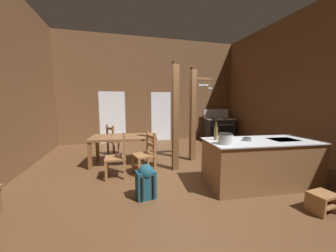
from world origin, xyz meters
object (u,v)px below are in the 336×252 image
object	(u,v)px
backpack	(146,180)
mixing_bowl_on_counter	(247,139)
stove_range	(219,129)
ladderback_chair_by_post	(115,141)
kitchen_island	(260,163)
bottle_tall_on_counter	(216,133)
ladderback_chair_at_table_end	(146,154)
dining_table	(124,139)
stockpot_on_counter	(225,139)
ladderback_chair_near_window	(118,157)
step_stool	(322,201)

from	to	relation	value
backpack	mixing_bowl_on_counter	world-z (taller)	mixing_bowl_on_counter
stove_range	ladderback_chair_by_post	xyz separation A→B (m)	(-4.34, -1.25, -0.03)
kitchen_island	bottle_tall_on_counter	xyz separation A→B (m)	(-0.85, 0.27, 0.59)
ladderback_chair_at_table_end	dining_table	bearing A→B (deg)	118.21
dining_table	ladderback_chair_by_post	xyz separation A→B (m)	(-0.27, 0.91, -0.20)
stove_range	ladderback_chair_by_post	size ratio (longest dim) A/B	1.39
stockpot_on_counter	mixing_bowl_on_counter	size ratio (longest dim) A/B	1.98
bottle_tall_on_counter	ladderback_chair_near_window	bearing A→B (deg)	154.98
step_stool	backpack	world-z (taller)	backpack
kitchen_island	dining_table	distance (m)	3.29
ladderback_chair_near_window	ladderback_chair_by_post	world-z (taller)	same
stove_range	mixing_bowl_on_counter	distance (m)	4.58
kitchen_island	stockpot_on_counter	xyz separation A→B (m)	(-0.88, -0.11, 0.55)
backpack	stockpot_on_counter	xyz separation A→B (m)	(1.39, -0.17, 0.69)
kitchen_island	ladderback_chair_by_post	xyz separation A→B (m)	(-2.82, 2.98, -0.00)
step_stool	stockpot_on_counter	xyz separation A→B (m)	(-1.09, 0.93, 0.82)
step_stool	ladderback_chair_at_table_end	distance (m)	3.24
kitchen_island	bottle_tall_on_counter	world-z (taller)	bottle_tall_on_counter
kitchen_island	stockpot_on_counter	size ratio (longest dim) A/B	6.95
kitchen_island	ladderback_chair_near_window	bearing A→B (deg)	157.21
ladderback_chair_by_post	ladderback_chair_at_table_end	distance (m)	1.90
stove_range	mixing_bowl_on_counter	xyz separation A→B (m)	(-1.82, -4.18, 0.45)
step_stool	mixing_bowl_on_counter	world-z (taller)	mixing_bowl_on_counter
mixing_bowl_on_counter	bottle_tall_on_counter	distance (m)	0.60
dining_table	stockpot_on_counter	size ratio (longest dim) A/B	5.59
dining_table	mixing_bowl_on_counter	size ratio (longest dim) A/B	11.05
ladderback_chair_near_window	ladderback_chair_by_post	distance (m)	1.84
stockpot_on_counter	mixing_bowl_on_counter	world-z (taller)	stockpot_on_counter
kitchen_island	stove_range	xyz separation A→B (m)	(1.52, 4.22, 0.03)
stove_range	bottle_tall_on_counter	size ratio (longest dim) A/B	3.77
dining_table	stockpot_on_counter	xyz separation A→B (m)	(1.67, -2.18, 0.35)
stockpot_on_counter	bottle_tall_on_counter	size ratio (longest dim) A/B	0.92
backpack	stockpot_on_counter	size ratio (longest dim) A/B	1.85
kitchen_island	stockpot_on_counter	distance (m)	1.04
stove_range	bottle_tall_on_counter	bearing A→B (deg)	-120.94
ladderback_chair_near_window	backpack	xyz separation A→B (m)	(0.45, -1.08, -0.14)
ladderback_chair_at_table_end	backpack	size ratio (longest dim) A/B	1.59
kitchen_island	step_stool	xyz separation A→B (m)	(0.22, -1.04, -0.27)
ladderback_chair_by_post	backpack	size ratio (longest dim) A/B	1.59
stockpot_on_counter	dining_table	bearing A→B (deg)	127.55
stove_range	ladderback_chair_at_table_end	bearing A→B (deg)	-140.32
ladderback_chair_by_post	stockpot_on_counter	distance (m)	3.68
ladderback_chair_by_post	bottle_tall_on_counter	bearing A→B (deg)	-53.99
ladderback_chair_at_table_end	bottle_tall_on_counter	size ratio (longest dim) A/B	2.72
mixing_bowl_on_counter	step_stool	bearing A→B (deg)	-64.32
mixing_bowl_on_counter	ladderback_chair_at_table_end	bearing A→B (deg)	146.68
backpack	ladderback_chair_by_post	bearing A→B (deg)	100.70
step_stool	ladderback_chair_by_post	bearing A→B (deg)	127.07
mixing_bowl_on_counter	bottle_tall_on_counter	xyz separation A→B (m)	(-0.54, 0.22, 0.11)
kitchen_island	step_stool	size ratio (longest dim) A/B	5.79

